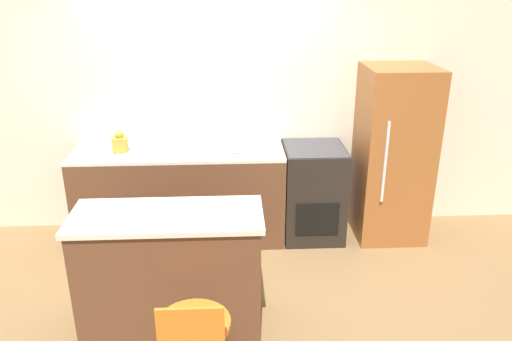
{
  "coord_description": "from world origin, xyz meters",
  "views": [
    {
      "loc": [
        0.21,
        -4.22,
        2.52
      ],
      "look_at": [
        0.41,
        -0.35,
        0.99
      ],
      "focal_mm": 35.0,
      "sensor_mm": 36.0,
      "label": 1
    }
  ],
  "objects_px": {
    "kettle": "(120,143)",
    "oven_range": "(313,192)",
    "refrigerator": "(393,154)",
    "mixing_bowl": "(235,146)"
  },
  "relations": [
    {
      "from": "oven_range",
      "to": "refrigerator",
      "type": "bearing_deg",
      "value": -0.81
    },
    {
      "from": "oven_range",
      "to": "mixing_bowl",
      "type": "xyz_separation_m",
      "value": [
        -0.78,
        -0.02,
        0.51
      ]
    },
    {
      "from": "oven_range",
      "to": "refrigerator",
      "type": "xyz_separation_m",
      "value": [
        0.78,
        -0.01,
        0.39
      ]
    },
    {
      "from": "oven_range",
      "to": "kettle",
      "type": "xyz_separation_m",
      "value": [
        -1.86,
        -0.02,
        0.56
      ]
    },
    {
      "from": "kettle",
      "to": "oven_range",
      "type": "bearing_deg",
      "value": 0.6
    },
    {
      "from": "oven_range",
      "to": "refrigerator",
      "type": "relative_size",
      "value": 0.55
    },
    {
      "from": "refrigerator",
      "to": "kettle",
      "type": "xyz_separation_m",
      "value": [
        -2.64,
        -0.01,
        0.17
      ]
    },
    {
      "from": "refrigerator",
      "to": "mixing_bowl",
      "type": "xyz_separation_m",
      "value": [
        -1.56,
        -0.01,
        0.12
      ]
    },
    {
      "from": "refrigerator",
      "to": "kettle",
      "type": "distance_m",
      "value": 2.65
    },
    {
      "from": "mixing_bowl",
      "to": "kettle",
      "type": "bearing_deg",
      "value": 180.0
    }
  ]
}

